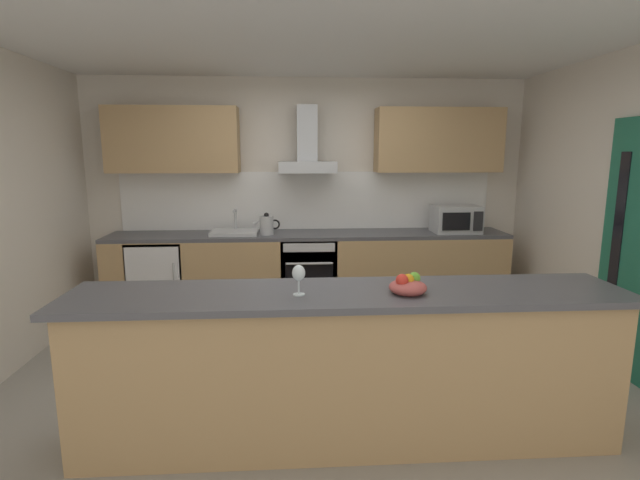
{
  "coord_description": "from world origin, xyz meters",
  "views": [
    {
      "loc": [
        -0.22,
        -3.54,
        1.78
      ],
      "look_at": [
        0.04,
        0.4,
        1.05
      ],
      "focal_mm": 26.75,
      "sensor_mm": 36.0,
      "label": 1
    }
  ],
  "objects_px": {
    "microwave": "(456,219)",
    "wine_glass": "(299,274)",
    "range_hood": "(307,152)",
    "fruit_bowl": "(408,286)",
    "oven": "(308,272)",
    "sink": "(235,232)",
    "kettle": "(267,225)",
    "refrigerator": "(161,278)"
  },
  "relations": [
    {
      "from": "sink",
      "to": "wine_glass",
      "type": "xyz_separation_m",
      "value": [
        0.64,
        -2.53,
        0.16
      ]
    },
    {
      "from": "microwave",
      "to": "fruit_bowl",
      "type": "relative_size",
      "value": 2.27
    },
    {
      "from": "refrigerator",
      "to": "wine_glass",
      "type": "distance_m",
      "value": 2.98
    },
    {
      "from": "microwave",
      "to": "fruit_bowl",
      "type": "distance_m",
      "value": 2.75
    },
    {
      "from": "range_hood",
      "to": "wine_glass",
      "type": "bearing_deg",
      "value": -93.32
    },
    {
      "from": "kettle",
      "to": "wine_glass",
      "type": "distance_m",
      "value": 2.5
    },
    {
      "from": "oven",
      "to": "wine_glass",
      "type": "bearing_deg",
      "value": -93.49
    },
    {
      "from": "range_hood",
      "to": "fruit_bowl",
      "type": "xyz_separation_m",
      "value": [
        0.48,
        -2.65,
        -0.77
      ]
    },
    {
      "from": "oven",
      "to": "fruit_bowl",
      "type": "relative_size",
      "value": 3.64
    },
    {
      "from": "oven",
      "to": "kettle",
      "type": "distance_m",
      "value": 0.71
    },
    {
      "from": "refrigerator",
      "to": "range_hood",
      "type": "distance_m",
      "value": 2.12
    },
    {
      "from": "oven",
      "to": "kettle",
      "type": "height_order",
      "value": "kettle"
    },
    {
      "from": "oven",
      "to": "fruit_bowl",
      "type": "xyz_separation_m",
      "value": [
        0.48,
        -2.52,
        0.55
      ]
    },
    {
      "from": "refrigerator",
      "to": "fruit_bowl",
      "type": "xyz_separation_m",
      "value": [
        2.1,
        -2.52,
        0.59
      ]
    },
    {
      "from": "microwave",
      "to": "fruit_bowl",
      "type": "bearing_deg",
      "value": -115.0
    },
    {
      "from": "refrigerator",
      "to": "kettle",
      "type": "distance_m",
      "value": 1.31
    },
    {
      "from": "kettle",
      "to": "wine_glass",
      "type": "relative_size",
      "value": 1.62
    },
    {
      "from": "microwave",
      "to": "range_hood",
      "type": "bearing_deg",
      "value": 174.53
    },
    {
      "from": "wine_glass",
      "to": "sink",
      "type": "bearing_deg",
      "value": 104.32
    },
    {
      "from": "wine_glass",
      "to": "oven",
      "type": "bearing_deg",
      "value": 86.51
    },
    {
      "from": "oven",
      "to": "microwave",
      "type": "xyz_separation_m",
      "value": [
        1.64,
        -0.03,
        0.59
      ]
    },
    {
      "from": "fruit_bowl",
      "to": "range_hood",
      "type": "bearing_deg",
      "value": 100.27
    },
    {
      "from": "oven",
      "to": "fruit_bowl",
      "type": "height_order",
      "value": "fruit_bowl"
    },
    {
      "from": "wine_glass",
      "to": "refrigerator",
      "type": "bearing_deg",
      "value": 120.23
    },
    {
      "from": "microwave",
      "to": "kettle",
      "type": "bearing_deg",
      "value": -179.84
    },
    {
      "from": "sink",
      "to": "kettle",
      "type": "bearing_deg",
      "value": -7.25
    },
    {
      "from": "microwave",
      "to": "wine_glass",
      "type": "relative_size",
      "value": 2.81
    },
    {
      "from": "sink",
      "to": "wine_glass",
      "type": "distance_m",
      "value": 2.61
    },
    {
      "from": "oven",
      "to": "refrigerator",
      "type": "relative_size",
      "value": 0.94
    },
    {
      "from": "kettle",
      "to": "range_hood",
      "type": "height_order",
      "value": "range_hood"
    },
    {
      "from": "range_hood",
      "to": "microwave",
      "type": "bearing_deg",
      "value": -5.47
    },
    {
      "from": "oven",
      "to": "range_hood",
      "type": "relative_size",
      "value": 1.11
    },
    {
      "from": "fruit_bowl",
      "to": "wine_glass",
      "type": "bearing_deg",
      "value": 179.41
    },
    {
      "from": "sink",
      "to": "fruit_bowl",
      "type": "xyz_separation_m",
      "value": [
        1.28,
        -2.53,
        0.09
      ]
    },
    {
      "from": "fruit_bowl",
      "to": "kettle",
      "type": "bearing_deg",
      "value": 110.44
    },
    {
      "from": "kettle",
      "to": "range_hood",
      "type": "xyz_separation_m",
      "value": [
        0.45,
        0.16,
        0.78
      ]
    },
    {
      "from": "sink",
      "to": "microwave",
      "type": "bearing_deg",
      "value": -0.91
    },
    {
      "from": "oven",
      "to": "wine_glass",
      "type": "xyz_separation_m",
      "value": [
        -0.15,
        -2.52,
        0.63
      ]
    },
    {
      "from": "refrigerator",
      "to": "sink",
      "type": "distance_m",
      "value": 0.96
    },
    {
      "from": "kettle",
      "to": "wine_glass",
      "type": "height_order",
      "value": "wine_glass"
    },
    {
      "from": "range_hood",
      "to": "fruit_bowl",
      "type": "bearing_deg",
      "value": -79.73
    },
    {
      "from": "oven",
      "to": "fruit_bowl",
      "type": "bearing_deg",
      "value": -79.22
    }
  ]
}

